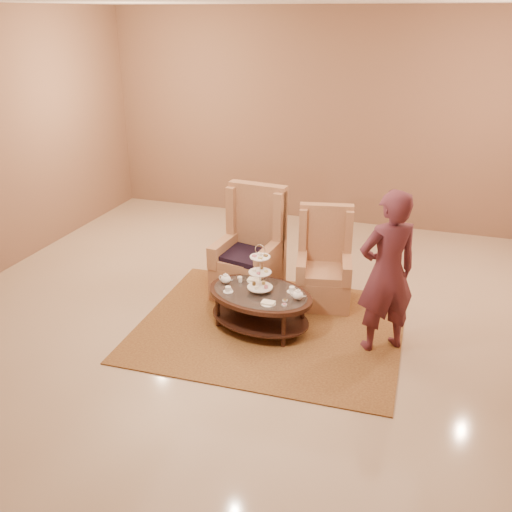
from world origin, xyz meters
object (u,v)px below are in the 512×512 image
(tea_table, at_px, (260,299))
(armchair_right, at_px, (324,271))
(armchair_left, at_px, (251,258))
(person, at_px, (387,273))

(tea_table, xyz_separation_m, armchair_right, (0.54, 0.91, 0.03))
(armchair_left, relative_size, armchair_right, 1.15)
(armchair_right, bearing_deg, tea_table, -132.03)
(armchair_right, bearing_deg, person, -58.09)
(armchair_left, bearing_deg, armchair_right, 8.60)
(armchair_left, distance_m, person, 2.01)
(person, bearing_deg, tea_table, -33.25)
(tea_table, xyz_separation_m, armchair_left, (-0.40, 0.86, 0.09))
(tea_table, bearing_deg, armchair_left, 127.89)
(tea_table, distance_m, armchair_left, 0.95)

